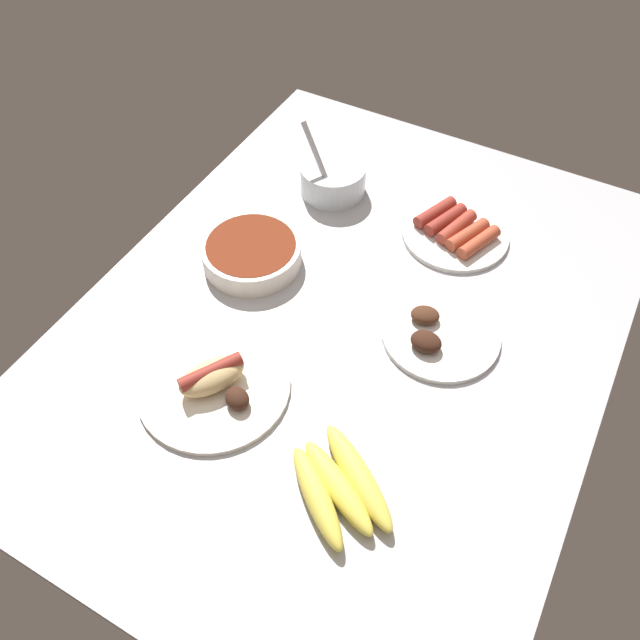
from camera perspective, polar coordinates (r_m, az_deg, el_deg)
The scene contains 7 objects.
ground_plane at distance 116.86cm, azimuth 2.41°, elevation -0.27°, with size 120.00×90.00×3.00cm, color #B2B2B7.
plate_hotdog_assembled at distance 106.90cm, azimuth -9.33°, elevation -5.47°, with size 25.28×25.28×5.61cm.
bowl_chili at distance 123.76cm, azimuth -6.06°, elevation 5.96°, with size 18.91×18.91×4.59cm.
bowl_coleslaw at distance 138.09cm, azimuth 1.14°, elevation 12.50°, with size 13.75×13.75×16.06cm.
plate_sausages at distance 131.96cm, azimuth 11.89°, elevation 7.72°, with size 21.23×21.23×3.59cm.
banana_bunch at distance 96.55cm, azimuth 1.69°, elevation -14.45°, with size 19.34×20.27×3.76cm.
plate_grilled_meat at distance 114.15cm, azimuth 10.33°, elevation -1.16°, with size 20.73×20.73×3.79cm.
Camera 1 is at (66.36, 30.75, 89.64)cm, focal length 36.25 mm.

